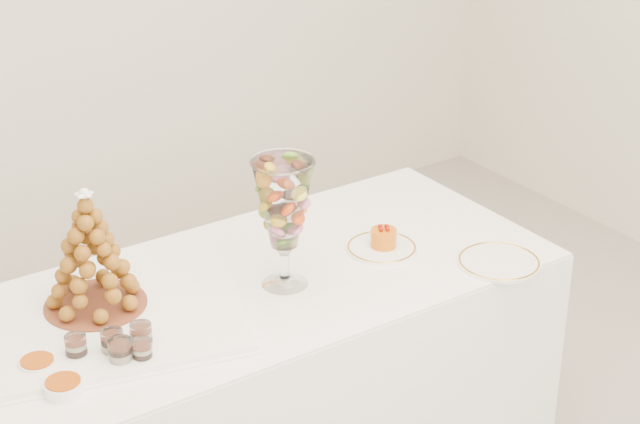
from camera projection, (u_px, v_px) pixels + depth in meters
buffet_table at (225, 402)px, 3.08m from camera, size 1.94×0.78×0.73m
lace_tray at (110, 325)px, 2.74m from camera, size 0.75×0.63×0.02m
macaron_vase at (284, 206)px, 2.85m from camera, size 0.17×0.17×0.37m
cake_plate at (382, 248)px, 3.14m from camera, size 0.21×0.21×0.01m
spare_plate at (499, 262)px, 3.06m from camera, size 0.24×0.24×0.01m
verrine_a at (76, 349)px, 2.60m from camera, size 0.06×0.06×0.07m
verrine_b at (113, 344)px, 2.61m from camera, size 0.07×0.07×0.08m
verrine_c at (141, 337)px, 2.64m from camera, size 0.06×0.06×0.07m
verrine_d at (120, 353)px, 2.57m from camera, size 0.06×0.06×0.08m
verrine_e at (142, 352)px, 2.59m from camera, size 0.06×0.06×0.07m
ramekin_back at (38, 366)px, 2.57m from camera, size 0.09×0.09×0.03m
ramekin_front at (64, 387)px, 2.49m from camera, size 0.09×0.09×0.03m
croquembouche at (90, 250)px, 2.74m from camera, size 0.27×0.27×0.34m
mousse_cake at (384, 238)px, 3.13m from camera, size 0.08×0.08×0.07m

